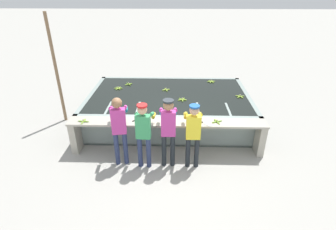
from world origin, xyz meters
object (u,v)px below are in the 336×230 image
object	(u,v)px
banana_bunch_ledge_0	(217,122)
knife_0	(203,123)
banana_bunch_ledge_1	(83,121)
support_post_left	(56,71)
banana_bunch_floating_1	(118,88)
banana_bunch_floating_0	(182,100)
knife_1	(137,120)
banana_bunch_floating_2	(211,81)
worker_3	(193,130)
worker_2	(168,127)
banana_bunch_floating_3	(166,90)
worker_0	(119,125)
worker_1	(144,130)
banana_bunch_floating_5	(129,84)
banana_bunch_floating_4	(240,96)

from	to	relation	value
banana_bunch_ledge_0	knife_0	world-z (taller)	banana_bunch_ledge_0
banana_bunch_ledge_1	support_post_left	world-z (taller)	support_post_left
banana_bunch_floating_1	knife_0	world-z (taller)	banana_bunch_floating_1
banana_bunch_floating_0	knife_1	world-z (taller)	banana_bunch_floating_0
banana_bunch_floating_2	knife_1	size ratio (longest dim) A/B	0.99
worker_3	worker_2	bearing A→B (deg)	177.69
banana_bunch_ledge_0	support_post_left	xyz separation A→B (m)	(-4.44, 1.64, 0.71)
banana_bunch_floating_2	banana_bunch_floating_3	distance (m)	1.69
worker_0	worker_1	bearing A→B (deg)	-9.01
banana_bunch_floating_5	banana_bunch_ledge_1	distance (m)	2.68
banana_bunch_floating_3	banana_bunch_floating_5	world-z (taller)	same
banana_bunch_floating_1	banana_bunch_floating_0	bearing A→B (deg)	-22.69
banana_bunch_floating_3	banana_bunch_floating_4	size ratio (longest dim) A/B	1.00
banana_bunch_floating_4	knife_0	xyz separation A→B (m)	(-1.22, -1.64, -0.01)
knife_0	banana_bunch_floating_2	bearing A→B (deg)	79.72
banana_bunch_floating_1	support_post_left	xyz separation A→B (m)	(-1.64, -0.50, 0.72)
banana_bunch_ledge_1	knife_0	xyz separation A→B (m)	(2.88, 0.03, -0.01)
banana_bunch_floating_2	banana_bunch_floating_3	size ratio (longest dim) A/B	1.03
banana_bunch_ledge_1	knife_0	world-z (taller)	banana_bunch_ledge_1
knife_0	support_post_left	distance (m)	4.51
banana_bunch_floating_1	knife_1	xyz separation A→B (m)	(0.87, -2.09, -0.01)
worker_1	banana_bunch_floating_3	world-z (taller)	worker_1
banana_bunch_floating_5	support_post_left	bearing A→B (deg)	-155.33
banana_bunch_floating_0	banana_bunch_ledge_1	world-z (taller)	banana_bunch_ledge_1
banana_bunch_floating_3	banana_bunch_ledge_1	distance (m)	2.87
worker_1	support_post_left	distance (m)	3.58
worker_1	banana_bunch_floating_0	world-z (taller)	worker_1
worker_1	banana_bunch_floating_2	xyz separation A→B (m)	(1.90, 3.42, -0.07)
worker_1	knife_0	xyz separation A→B (m)	(1.37, 0.52, -0.08)
worker_1	worker_2	world-z (taller)	worker_2
worker_2	worker_1	bearing A→B (deg)	-174.66
banana_bunch_floating_1	banana_bunch_ledge_0	distance (m)	3.53
banana_bunch_floating_5	banana_bunch_floating_1	bearing A→B (deg)	-125.02
banana_bunch_floating_1	banana_bunch_floating_5	bearing A→B (deg)	54.98
worker_1	knife_1	size ratio (longest dim) A/B	5.57
banana_bunch_floating_5	banana_bunch_floating_4	bearing A→B (deg)	-15.13
banana_bunch_floating_0	banana_bunch_floating_2	distance (m)	1.85
worker_1	worker_0	bearing A→B (deg)	170.99
worker_0	worker_2	xyz separation A→B (m)	(1.10, -0.04, 0.00)
worker_2	worker_3	world-z (taller)	worker_2
worker_0	knife_1	bearing A→B (deg)	59.18
banana_bunch_floating_4	banana_bunch_ledge_1	size ratio (longest dim) A/B	0.97
banana_bunch_floating_1	banana_bunch_floating_4	world-z (taller)	same
knife_0	knife_1	distance (m)	1.61
banana_bunch_floating_5	worker_1	bearing A→B (deg)	-74.72
banana_bunch_floating_1	knife_0	xyz separation A→B (m)	(2.48, -2.19, -0.01)
banana_bunch_floating_0	knife_1	xyz separation A→B (m)	(-1.13, -1.25, -0.01)
knife_0	knife_1	size ratio (longest dim) A/B	0.99
banana_bunch_floating_0	banana_bunch_floating_1	bearing A→B (deg)	157.31
banana_bunch_floating_2	banana_bunch_ledge_0	xyz separation A→B (m)	(-0.20, -2.86, 0.00)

